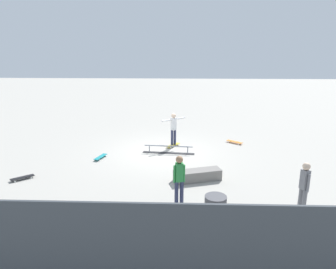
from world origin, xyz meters
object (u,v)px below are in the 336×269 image
(loose_skateboard_black, at_px, (22,178))
(bystander_green_shirt, at_px, (179,178))
(grind_rail, at_px, (168,150))
(bystander_grey_shirt, at_px, (304,186))
(skateboard_main, at_px, (173,145))
(loose_skateboard_orange, at_px, (235,142))
(skate_ledge, at_px, (197,175))
(loose_skateboard_teal, at_px, (101,157))
(skater_main, at_px, (174,127))
(trash_bin, at_px, (215,211))

(loose_skateboard_black, bearing_deg, bystander_green_shirt, -56.18)
(grind_rail, xyz_separation_m, bystander_grey_shirt, (-3.95, 5.10, 0.73))
(bystander_grey_shirt, bearing_deg, grind_rail, -164.04)
(skateboard_main, distance_m, loose_skateboard_orange, 3.03)
(bystander_grey_shirt, distance_m, loose_skateboard_orange, 6.77)
(skate_ledge, relative_size, skateboard_main, 2.26)
(skateboard_main, distance_m, bystander_grey_shirt, 7.18)
(bystander_green_shirt, height_order, loose_skateboard_teal, bystander_green_shirt)
(bystander_green_shirt, height_order, loose_skateboard_orange, bystander_green_shirt)
(grind_rail, bearing_deg, skater_main, -96.60)
(grind_rail, relative_size, loose_skateboard_teal, 2.79)
(grind_rail, xyz_separation_m, skateboard_main, (-0.18, -0.95, -0.08))
(skate_ledge, distance_m, loose_skateboard_orange, 4.87)
(skate_ledge, relative_size, trash_bin, 1.93)
(grind_rail, bearing_deg, skate_ledge, 116.63)
(skater_main, distance_m, loose_skateboard_black, 6.69)
(skate_ledge, xyz_separation_m, skater_main, (0.93, -3.83, 0.73))
(grind_rail, bearing_deg, bystander_grey_shirt, 132.83)
(bystander_green_shirt, bearing_deg, loose_skateboard_black, -30.16)
(grind_rail, height_order, loose_skateboard_orange, grind_rail)
(skater_main, xyz_separation_m, loose_skateboard_teal, (3.03, 1.75, -0.85))
(bystander_grey_shirt, xyz_separation_m, loose_skateboard_orange, (0.80, -6.67, -0.81))
(grind_rail, relative_size, bystander_green_shirt, 1.46)
(loose_skateboard_teal, bearing_deg, bystander_grey_shirt, 74.68)
(grind_rail, bearing_deg, bystander_green_shirt, 100.96)
(skater_main, relative_size, bystander_green_shirt, 1.01)
(skate_ledge, xyz_separation_m, loose_skateboard_black, (6.23, 0.16, -0.12))
(bystander_green_shirt, xyz_separation_m, trash_bin, (-0.95, 1.08, -0.46))
(skateboard_main, bearing_deg, loose_skateboard_orange, 141.79)
(skateboard_main, bearing_deg, skater_main, 170.30)
(grind_rail, height_order, loose_skateboard_black, grind_rail)
(grind_rail, xyz_separation_m, skate_ledge, (-1.13, 2.86, 0.04))
(grind_rail, height_order, loose_skateboard_teal, grind_rail)
(bystander_green_shirt, distance_m, bystander_grey_shirt, 3.49)
(loose_skateboard_black, height_order, trash_bin, trash_bin)
(skateboard_main, relative_size, loose_skateboard_black, 0.99)
(skate_ledge, bearing_deg, skater_main, -76.39)
(skateboard_main, xyz_separation_m, trash_bin, (-1.26, 6.75, 0.36))
(skater_main, bearing_deg, trash_bin, 64.60)
(grind_rail, relative_size, trash_bin, 2.65)
(skateboard_main, relative_size, loose_skateboard_orange, 0.99)
(skater_main, bearing_deg, loose_skateboard_black, 1.20)
(skateboard_main, relative_size, bystander_green_shirt, 0.47)
(skater_main, distance_m, loose_skateboard_orange, 3.12)
(bystander_green_shirt, distance_m, loose_skateboard_teal, 5.21)
(bystander_grey_shirt, distance_m, loose_skateboard_teal, 8.08)
(loose_skateboard_orange, height_order, loose_skateboard_black, same)
(skater_main, xyz_separation_m, skateboard_main, (0.02, 0.02, -0.85))
(bystander_grey_shirt, bearing_deg, loose_skateboard_orange, 165.08)
(bystander_grey_shirt, height_order, loose_skateboard_teal, bystander_grey_shirt)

